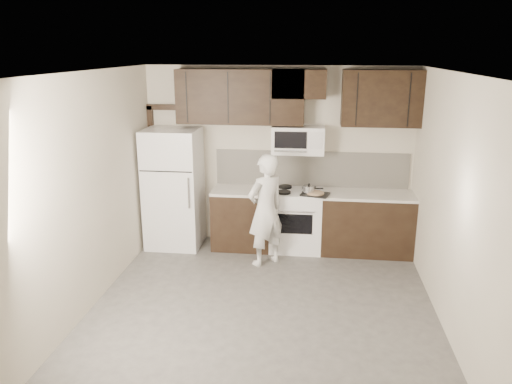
% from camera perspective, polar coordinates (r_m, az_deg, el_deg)
% --- Properties ---
extents(floor, '(4.50, 4.50, 0.00)m').
position_cam_1_polar(floor, '(5.95, 0.69, -13.43)').
color(floor, '#4C4A47').
rests_on(floor, ground).
extents(back_wall, '(4.00, 0.00, 4.00)m').
position_cam_1_polar(back_wall, '(7.59, 2.57, 4.04)').
color(back_wall, '#B9B19D').
rests_on(back_wall, ground).
extents(ceiling, '(4.50, 4.50, 0.00)m').
position_cam_1_polar(ceiling, '(5.19, 0.80, 13.51)').
color(ceiling, white).
rests_on(ceiling, back_wall).
extents(counter_run, '(2.95, 0.64, 0.91)m').
position_cam_1_polar(counter_run, '(7.51, 6.90, -3.28)').
color(counter_run, black).
rests_on(counter_run, floor).
extents(stove, '(0.76, 0.66, 0.94)m').
position_cam_1_polar(stove, '(7.51, 4.59, -3.17)').
color(stove, white).
rests_on(stove, floor).
extents(backsplash, '(2.90, 0.02, 0.54)m').
position_cam_1_polar(backsplash, '(7.59, 6.31, 2.65)').
color(backsplash, beige).
rests_on(backsplash, counter_run).
extents(upper_cabinets, '(3.48, 0.35, 0.78)m').
position_cam_1_polar(upper_cabinets, '(7.26, 4.22, 10.91)').
color(upper_cabinets, black).
rests_on(upper_cabinets, back_wall).
extents(microwave, '(0.76, 0.42, 0.40)m').
position_cam_1_polar(microwave, '(7.33, 4.83, 5.95)').
color(microwave, white).
rests_on(microwave, upper_cabinets).
extents(refrigerator, '(0.80, 0.76, 1.80)m').
position_cam_1_polar(refrigerator, '(7.62, -9.38, 0.41)').
color(refrigerator, white).
rests_on(refrigerator, floor).
extents(door_trim, '(0.50, 0.08, 2.12)m').
position_cam_1_polar(door_trim, '(7.95, -11.43, 3.53)').
color(door_trim, black).
rests_on(door_trim, floor).
extents(saucepan, '(0.29, 0.17, 0.16)m').
position_cam_1_polar(saucepan, '(7.21, 6.07, 0.26)').
color(saucepan, silver).
rests_on(saucepan, stove).
extents(baking_tray, '(0.44, 0.37, 0.02)m').
position_cam_1_polar(baking_tray, '(7.20, 6.77, -0.25)').
color(baking_tray, black).
rests_on(baking_tray, counter_run).
extents(pizza, '(0.31, 0.31, 0.02)m').
position_cam_1_polar(pizza, '(7.19, 6.77, -0.10)').
color(pizza, tan).
rests_on(pizza, baking_tray).
extents(person, '(0.68, 0.67, 1.58)m').
position_cam_1_polar(person, '(6.87, 1.10, -2.09)').
color(person, white).
rests_on(person, floor).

